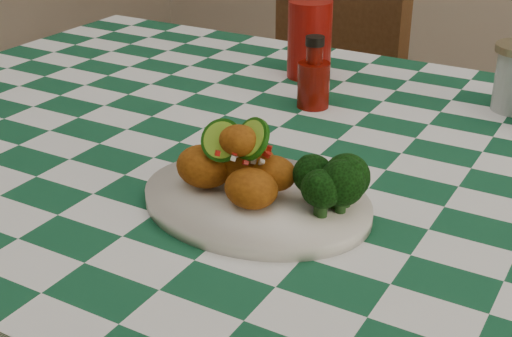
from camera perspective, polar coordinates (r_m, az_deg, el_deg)
The scene contains 6 objects.
plate at distance 0.90m, azimuth 0.00°, elevation -2.65°, with size 0.30×0.23×0.02m, color silver, non-canonical shape.
fried_chicken_pile at distance 0.88m, azimuth -1.05°, elevation 0.73°, with size 0.14×0.10×0.09m, color #9B510F, non-canonical shape.
broccoli_side at distance 0.85m, azimuth 5.56°, elevation -1.28°, with size 0.09×0.09×0.06m, color black, non-canonical shape.
red_tumbler at distance 1.37m, azimuth 4.30°, elevation 10.27°, with size 0.08×0.08×0.15m, color maroon.
ketchup_bottle at distance 1.21m, azimuth 4.66°, elevation 7.68°, with size 0.05×0.05×0.12m, color #5C0B04, non-canonical shape.
wooden_chair_left at distance 1.93m, azimuth 2.05°, elevation 3.63°, with size 0.45×0.48×0.99m, color #472814, non-canonical shape.
Camera 1 is at (0.39, -0.87, 1.22)m, focal length 50.00 mm.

